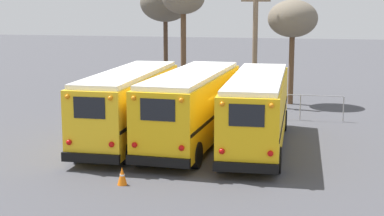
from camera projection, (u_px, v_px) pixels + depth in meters
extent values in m
plane|color=#424247|center=(188.00, 149.00, 26.20)|extent=(160.00, 160.00, 0.00)
cube|color=yellow|center=(129.00, 105.00, 27.20)|extent=(2.42, 9.85, 2.77)
cube|color=white|center=(129.00, 73.00, 26.93)|extent=(2.23, 9.45, 0.20)
cube|color=black|center=(91.00, 158.00, 22.64)|extent=(2.35, 0.23, 0.36)
cube|color=black|center=(89.00, 108.00, 22.31)|extent=(1.27, 0.05, 0.83)
sphere|color=red|center=(69.00, 142.00, 22.70)|extent=(0.22, 0.22, 0.22)
sphere|color=orange|center=(67.00, 97.00, 22.38)|extent=(0.18, 0.18, 0.18)
sphere|color=red|center=(111.00, 145.00, 22.36)|extent=(0.22, 0.22, 0.22)
sphere|color=orange|center=(110.00, 98.00, 22.04)|extent=(0.18, 0.18, 0.18)
cube|color=black|center=(105.00, 109.00, 27.46)|extent=(0.14, 9.62, 0.14)
cube|color=black|center=(153.00, 111.00, 27.00)|extent=(0.14, 9.62, 0.14)
cylinder|color=black|center=(131.00, 116.00, 31.11)|extent=(0.29, 1.06, 1.05)
cylinder|color=black|center=(170.00, 117.00, 30.68)|extent=(0.29, 1.06, 1.05)
cylinder|color=black|center=(78.00, 149.00, 24.15)|extent=(0.29, 1.06, 1.05)
cylinder|color=black|center=(128.00, 151.00, 23.73)|extent=(0.29, 1.06, 1.05)
cube|color=yellow|center=(192.00, 107.00, 26.70)|extent=(2.89, 10.08, 2.78)
cube|color=white|center=(192.00, 74.00, 26.43)|extent=(2.68, 9.67, 0.20)
cube|color=black|center=(158.00, 162.00, 22.14)|extent=(2.52, 0.31, 0.36)
cube|color=black|center=(158.00, 110.00, 21.80)|extent=(1.36, 0.09, 0.83)
sphere|color=red|center=(134.00, 145.00, 22.25)|extent=(0.22, 0.22, 0.22)
sphere|color=orange|center=(134.00, 98.00, 21.93)|extent=(0.18, 0.18, 0.18)
sphere|color=red|center=(181.00, 148.00, 21.79)|extent=(0.22, 0.22, 0.22)
sphere|color=orange|center=(181.00, 100.00, 21.46)|extent=(0.18, 0.18, 0.18)
cube|color=black|center=(166.00, 110.00, 27.05)|extent=(0.44, 9.77, 0.14)
cube|color=black|center=(219.00, 113.00, 26.43)|extent=(0.44, 9.77, 0.14)
cylinder|color=black|center=(189.00, 117.00, 30.72)|extent=(0.33, 1.08, 1.06)
cylinder|color=black|center=(232.00, 119.00, 30.14)|extent=(0.33, 1.08, 1.06)
cylinder|color=black|center=(141.00, 151.00, 23.70)|extent=(0.33, 1.08, 1.06)
cylinder|color=black|center=(196.00, 155.00, 23.12)|extent=(0.33, 1.08, 1.06)
cube|color=yellow|center=(257.00, 110.00, 26.19)|extent=(2.67, 10.37, 2.72)
cube|color=white|center=(258.00, 78.00, 25.93)|extent=(2.47, 9.95, 0.20)
cube|color=black|center=(246.00, 167.00, 21.38)|extent=(2.40, 0.27, 0.36)
cube|color=black|center=(247.00, 115.00, 21.06)|extent=(1.29, 0.07, 0.82)
sphere|color=red|center=(222.00, 151.00, 21.43)|extent=(0.22, 0.22, 0.22)
sphere|color=orange|center=(222.00, 104.00, 21.12)|extent=(0.18, 0.18, 0.18)
sphere|color=red|center=(270.00, 154.00, 21.11)|extent=(0.22, 0.22, 0.22)
sphere|color=orange|center=(272.00, 106.00, 20.80)|extent=(0.18, 0.18, 0.18)
cube|color=black|center=(231.00, 114.00, 26.44)|extent=(0.34, 10.09, 0.14)
cube|color=black|center=(284.00, 115.00, 26.01)|extent=(0.34, 10.09, 0.14)
cylinder|color=black|center=(241.00, 119.00, 30.32)|extent=(0.31, 1.04, 1.03)
cylinder|color=black|center=(284.00, 120.00, 29.93)|extent=(0.31, 1.04, 1.03)
cylinder|color=black|center=(221.00, 157.00, 22.88)|extent=(0.31, 1.04, 1.03)
cylinder|color=black|center=(278.00, 160.00, 22.48)|extent=(0.31, 1.04, 1.03)
cylinder|color=#75604C|center=(255.00, 47.00, 36.38)|extent=(0.31, 0.31, 7.43)
cube|color=#75604C|center=(256.00, 0.00, 35.87)|extent=(1.80, 0.14, 0.14)
cylinder|color=#473323|center=(166.00, 52.00, 44.93)|extent=(0.33, 0.33, 5.32)
ellipsoid|color=#5B5447|center=(165.00, 3.00, 44.26)|extent=(3.82, 3.82, 2.86)
cylinder|color=brown|center=(291.00, 68.00, 37.33)|extent=(0.34, 0.34, 4.56)
ellipsoid|color=#6B6051|center=(293.00, 19.00, 36.77)|extent=(3.12, 3.12, 2.34)
cylinder|color=brown|center=(183.00, 53.00, 40.62)|extent=(0.38, 0.38, 5.91)
cylinder|color=#939399|center=(103.00, 100.00, 34.94)|extent=(0.06, 0.06, 1.40)
cylinder|color=#939399|center=(140.00, 101.00, 34.45)|extent=(0.06, 0.06, 1.40)
cylinder|color=#939399|center=(178.00, 103.00, 33.96)|extent=(0.06, 0.06, 1.40)
cylinder|color=#939399|center=(218.00, 104.00, 33.48)|extent=(0.06, 0.06, 1.40)
cylinder|color=#939399|center=(258.00, 106.00, 32.99)|extent=(0.06, 0.06, 1.40)
cylinder|color=#939399|center=(300.00, 108.00, 32.50)|extent=(0.06, 0.06, 1.40)
cylinder|color=#939399|center=(343.00, 109.00, 32.01)|extent=(0.06, 0.06, 1.40)
cylinder|color=#939399|center=(218.00, 92.00, 33.35)|extent=(13.91, 0.04, 0.04)
cone|color=orange|center=(122.00, 176.00, 21.07)|extent=(0.36, 0.36, 0.66)
cylinder|color=white|center=(122.00, 175.00, 21.06)|extent=(0.17, 0.17, 0.07)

